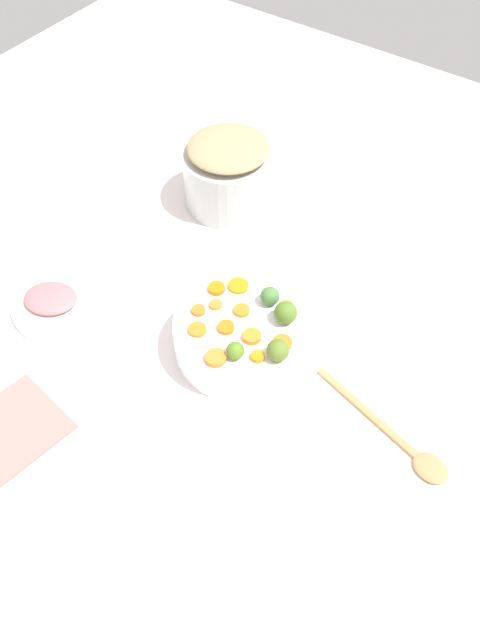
{
  "coord_description": "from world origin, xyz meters",
  "views": [
    {
      "loc": [
        0.59,
        0.45,
        1.05
      ],
      "look_at": [
        -0.04,
        0.01,
        0.11
      ],
      "focal_mm": 37.04,
      "sensor_mm": 36.0,
      "label": 1
    }
  ],
  "objects": [
    {
      "name": "ham_slice_main",
      "position": [
        0.09,
        -0.36,
        0.04
      ],
      "size": [
        0.12,
        0.14,
        0.02
      ],
      "primitive_type": "ellipsoid",
      "rotation": [
        0.0,
        0.0,
        1.96
      ],
      "color": "#C46D71",
      "rests_on": "ham_plate"
    },
    {
      "name": "wooden_spoon",
      "position": [
        -0.03,
        0.37,
        0.03
      ],
      "size": [
        0.11,
        0.3,
        0.01
      ],
      "color": "tan",
      "rests_on": "tabletop"
    },
    {
      "name": "ham_plate",
      "position": [
        0.08,
        -0.34,
        0.03
      ],
      "size": [
        0.21,
        0.21,
        0.01
      ],
      "primitive_type": "cylinder",
      "color": "white",
      "rests_on": "tabletop"
    },
    {
      "name": "carrot_slice_10",
      "position": [
        -0.12,
        0.06,
        0.1
      ],
      "size": [
        0.04,
        0.04,
        0.01
      ],
      "primitive_type": "cylinder",
      "rotation": [
        0.0,
        0.0,
        4.0
      ],
      "color": "orange",
      "rests_on": "serving_bowl_carrots"
    },
    {
      "name": "brussels_sprout_2",
      "position": [
        -0.11,
        0.03,
        0.11
      ],
      "size": [
        0.04,
        0.04,
        0.04
      ],
      "primitive_type": "sphere",
      "color": "#47773A",
      "rests_on": "serving_bowl_carrots"
    },
    {
      "name": "brussels_sprout_0",
      "position": [
        -0.09,
        0.08,
        0.12
      ],
      "size": [
        0.04,
        0.04,
        0.04
      ],
      "primitive_type": "sphere",
      "color": "#517427",
      "rests_on": "serving_bowl_carrots"
    },
    {
      "name": "stuffing_mound",
      "position": [
        -0.38,
        -0.26,
        0.17
      ],
      "size": [
        0.18,
        0.18,
        0.04
      ],
      "primitive_type": "ellipsoid",
      "color": "tan",
      "rests_on": "metal_pot"
    },
    {
      "name": "carrot_slice_6",
      "position": [
        -0.01,
        0.0,
        0.1
      ],
      "size": [
        0.04,
        0.04,
        0.01
      ],
      "primitive_type": "cylinder",
      "rotation": [
        0.0,
        0.0,
        5.33
      ],
      "color": "orange",
      "rests_on": "serving_bowl_carrots"
    },
    {
      "name": "carrot_slice_0",
      "position": [
        -0.02,
        -0.07,
        0.1
      ],
      "size": [
        0.04,
        0.04,
        0.01
      ],
      "primitive_type": "cylinder",
      "rotation": [
        0.0,
        0.0,
        0.53
      ],
      "color": "orange",
      "rests_on": "serving_bowl_carrots"
    },
    {
      "name": "tabletop",
      "position": [
        0.0,
        0.0,
        0.01
      ],
      "size": [
        2.4,
        2.4,
        0.02
      ],
      "primitive_type": "cube",
      "color": "white",
      "rests_on": "ground"
    },
    {
      "name": "dish_towel",
      "position": [
        0.34,
        -0.21,
        0.02
      ],
      "size": [
        0.19,
        0.18,
        0.01
      ],
      "primitive_type": "cube",
      "rotation": [
        0.0,
        0.0,
        -0.16
      ],
      "color": "#B9756D",
      "rests_on": "tabletop"
    },
    {
      "name": "carrot_slice_9",
      "position": [
        -0.05,
        -0.05,
        0.1
      ],
      "size": [
        0.03,
        0.03,
        0.01
      ],
      "primitive_type": "cylinder",
      "rotation": [
        0.0,
        0.0,
        2.74
      ],
      "color": "orange",
      "rests_on": "serving_bowl_carrots"
    },
    {
      "name": "carrot_slice_5",
      "position": [
        -0.11,
        -0.04,
        0.1
      ],
      "size": [
        0.04,
        0.04,
        0.01
      ],
      "primitive_type": "cylinder",
      "rotation": [
        0.0,
        0.0,
        3.27
      ],
      "color": "orange",
      "rests_on": "serving_bowl_carrots"
    },
    {
      "name": "brussels_sprout_3",
      "position": [
        0.03,
        0.05,
        0.11
      ],
      "size": [
        0.03,
        0.03,
        0.03
      ],
      "primitive_type": "sphere",
      "color": "#587F24",
      "rests_on": "serving_bowl_carrots"
    },
    {
      "name": "metal_pot",
      "position": [
        -0.38,
        -0.26,
        0.09
      ],
      "size": [
        0.21,
        0.21,
        0.13
      ],
      "primitive_type": "cylinder",
      "color": "#B8BDB9",
      "rests_on": "tabletop"
    },
    {
      "name": "serving_bowl_carrots",
      "position": [
        -0.04,
        0.01,
        0.06
      ],
      "size": [
        0.25,
        0.25,
        0.08
      ],
      "primitive_type": "cylinder",
      "color": "white",
      "rests_on": "tabletop"
    },
    {
      "name": "carrot_slice_11",
      "position": [
        0.05,
        0.03,
        0.1
      ],
      "size": [
        0.05,
        0.05,
        0.01
      ],
      "primitive_type": "cylinder",
      "rotation": [
        0.0,
        0.0,
        1.03
      ],
      "color": "orange",
      "rests_on": "serving_bowl_carrots"
    },
    {
      "name": "carrot_slice_4",
      "position": [
        -0.06,
        0.0,
        0.1
      ],
      "size": [
        0.03,
        0.03,
        0.01
      ],
      "primitive_type": "cylinder",
      "rotation": [
        0.0,
        0.0,
        3.03
      ],
      "color": "orange",
      "rests_on": "serving_bowl_carrots"
    },
    {
      "name": "carrot_slice_2",
      "position": [
        0.02,
        -0.04,
        0.1
      ],
      "size": [
        0.04,
        0.04,
        0.01
      ],
      "primitive_type": "cylinder",
      "rotation": [
        0.0,
        0.0,
        0.28
      ],
      "color": "orange",
      "rests_on": "serving_bowl_carrots"
    },
    {
      "name": "carrot_slice_1",
      "position": [
        -0.08,
        -0.07,
        0.1
      ],
      "size": [
        0.05,
        0.05,
        0.01
      ],
      "primitive_type": "cylinder",
      "rotation": [
        0.0,
        0.0,
        0.79
      ],
      "color": "orange",
      "rests_on": "serving_bowl_carrots"
    },
    {
      "name": "carrot_slice_8",
      "position": [
        0.01,
        0.08,
        0.1
      ],
      "size": [
        0.03,
        0.03,
        0.01
      ],
      "primitive_type": "cylinder",
      "rotation": [
        0.0,
        0.0,
        4.6
      ],
      "color": "orange",
      "rests_on": "serving_bowl_carrots"
    },
    {
      "name": "brussels_sprout_1",
      "position": [
        -0.01,
        0.11,
        0.12
      ],
      "size": [
        0.04,
        0.04,
        0.04
      ],
      "primitive_type": "sphere",
      "color": "#597428",
      "rests_on": "serving_bowl_carrots"
    },
    {
      "name": "carrot_slice_3",
      "position": [
        -0.04,
        0.1,
        0.1
      ],
      "size": [
        0.04,
        0.04,
        0.01
      ],
      "primitive_type": "cylinder",
      "rotation": [
        0.0,
        0.0,
        2.93
      ],
      "color": "orange",
      "rests_on": "serving_bowl_carrots"
    },
    {
      "name": "carrot_slice_7",
      "position": [
        -0.02,
        0.05,
        0.1
      ],
      "size": [
        0.05,
        0.05,
        0.01
      ],
      "primitive_type": "cylinder",
      "rotation": [
        0.0,
        0.0,
        3.8
      ],
      "color": "orange",
      "rests_on": "serving_bowl_carrots"
    }
  ]
}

